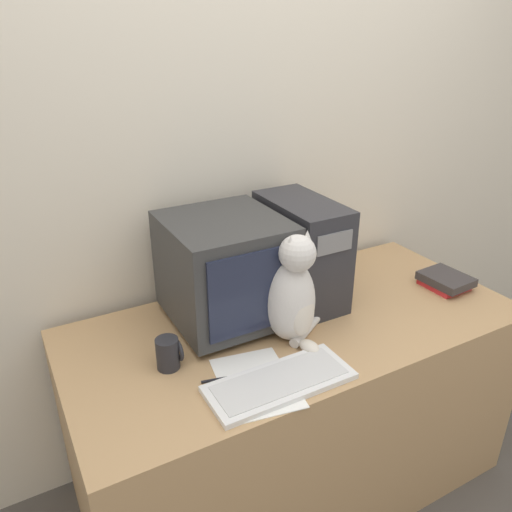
% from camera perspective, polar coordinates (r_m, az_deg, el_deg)
% --- Properties ---
extents(wall_back, '(7.00, 0.05, 2.50)m').
position_cam_1_polar(wall_back, '(1.95, -2.04, 11.05)').
color(wall_back, beige).
rests_on(wall_back, ground_plane).
extents(desk, '(1.61, 0.75, 0.76)m').
position_cam_1_polar(desk, '(2.01, 4.32, -16.68)').
color(desk, tan).
rests_on(desk, ground_plane).
extents(crt_monitor, '(0.38, 0.41, 0.38)m').
position_cam_1_polar(crt_monitor, '(1.70, -3.55, -1.56)').
color(crt_monitor, '#333333').
rests_on(crt_monitor, desk).
extents(computer_tower, '(0.20, 0.39, 0.39)m').
position_cam_1_polar(computer_tower, '(1.85, 5.14, 0.55)').
color(computer_tower, '#28282D').
rests_on(computer_tower, desk).
extents(keyboard, '(0.44, 0.18, 0.02)m').
position_cam_1_polar(keyboard, '(1.50, 2.75, -14.19)').
color(keyboard, silver).
rests_on(keyboard, desk).
extents(cat, '(0.27, 0.24, 0.39)m').
position_cam_1_polar(cat, '(1.61, 4.11, -4.47)').
color(cat, silver).
rests_on(cat, desk).
extents(book_stack, '(0.16, 0.19, 0.05)m').
position_cam_1_polar(book_stack, '(2.13, 20.82, -2.67)').
color(book_stack, red).
rests_on(book_stack, desk).
extents(pen, '(0.16, 0.05, 0.01)m').
position_cam_1_polar(pen, '(1.52, -3.24, -13.71)').
color(pen, black).
rests_on(pen, desk).
extents(paper_sheet, '(0.26, 0.33, 0.00)m').
position_cam_1_polar(paper_sheet, '(1.51, 0.01, -14.24)').
color(paper_sheet, white).
rests_on(paper_sheet, desk).
extents(mug, '(0.08, 0.07, 0.10)m').
position_cam_1_polar(mug, '(1.56, -9.94, -10.89)').
color(mug, '#232328').
rests_on(mug, desk).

